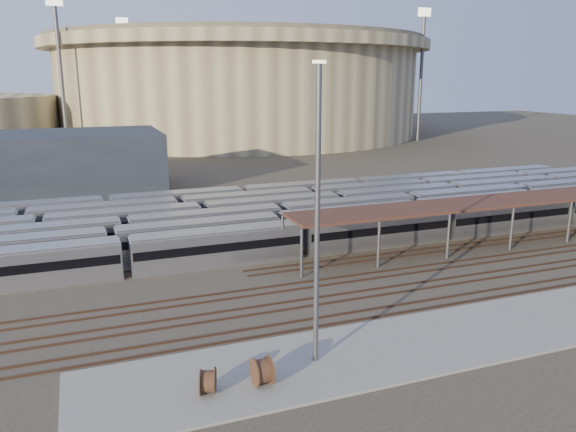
# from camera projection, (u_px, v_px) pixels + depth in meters

# --- Properties ---
(ground) EXTENTS (420.00, 420.00, 0.00)m
(ground) POSITION_uv_depth(u_px,v_px,m) (379.00, 272.00, 56.98)
(ground) COLOR #383026
(ground) RESTS_ON ground
(apron) EXTENTS (50.00, 9.00, 0.20)m
(apron) POSITION_uv_depth(u_px,v_px,m) (421.00, 343.00, 41.63)
(apron) COLOR gray
(apron) RESTS_ON ground
(subway_trains) EXTENTS (123.56, 23.90, 3.60)m
(subway_trains) POSITION_uv_depth(u_px,v_px,m) (292.00, 215.00, 72.54)
(subway_trains) COLOR silver
(subway_trains) RESTS_ON ground
(inspection_shed) EXTENTS (60.30, 6.00, 5.30)m
(inspection_shed) POSITION_uv_depth(u_px,v_px,m) (526.00, 200.00, 66.90)
(inspection_shed) COLOR #545458
(inspection_shed) RESTS_ON ground
(empty_tracks) EXTENTS (170.00, 9.62, 0.18)m
(empty_tracks) POSITION_uv_depth(u_px,v_px,m) (406.00, 288.00, 52.42)
(empty_tracks) COLOR #4C3323
(empty_tracks) RESTS_ON ground
(stadium) EXTENTS (124.00, 124.00, 32.50)m
(stadium) POSITION_uv_depth(u_px,v_px,m) (239.00, 84.00, 188.62)
(stadium) COLOR tan
(stadium) RESTS_ON ground
(service_building) EXTENTS (42.00, 20.00, 10.00)m
(service_building) POSITION_uv_depth(u_px,v_px,m) (32.00, 164.00, 93.77)
(service_building) COLOR #1E232D
(service_building) RESTS_ON ground
(floodlight_0) EXTENTS (4.00, 1.00, 38.40)m
(floodlight_0) POSITION_uv_depth(u_px,v_px,m) (61.00, 70.00, 141.61)
(floodlight_0) COLOR #545458
(floodlight_0) RESTS_ON ground
(floodlight_2) EXTENTS (4.00, 1.00, 38.40)m
(floodlight_2) POSITION_uv_depth(u_px,v_px,m) (421.00, 71.00, 166.63)
(floodlight_2) COLOR #545458
(floodlight_2) RESTS_ON ground
(floodlight_3) EXTENTS (4.00, 1.00, 38.40)m
(floodlight_3) POSITION_uv_depth(u_px,v_px,m) (125.00, 72.00, 193.83)
(floodlight_3) COLOR #545458
(floodlight_3) RESTS_ON ground
(cable_reel_west) EXTENTS (1.09, 1.88, 1.84)m
(cable_reel_west) POSITION_uv_depth(u_px,v_px,m) (262.00, 371.00, 35.63)
(cable_reel_west) COLOR #4F301F
(cable_reel_west) RESTS_ON apron
(cable_reel_east) EXTENTS (1.37, 1.82, 1.62)m
(cable_reel_east) POSITION_uv_depth(u_px,v_px,m) (208.00, 381.00, 34.64)
(cable_reel_east) COLOR #4F301F
(cable_reel_east) RESTS_ON apron
(yard_light_pole) EXTENTS (0.80, 0.36, 20.07)m
(yard_light_pole) POSITION_uv_depth(u_px,v_px,m) (317.00, 219.00, 36.46)
(yard_light_pole) COLOR #545458
(yard_light_pole) RESTS_ON apron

